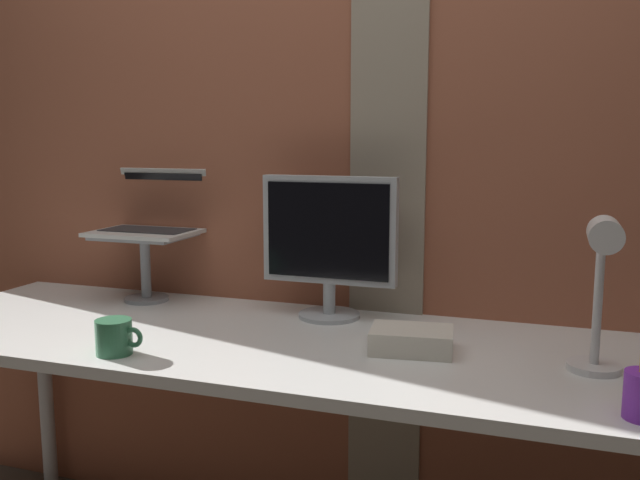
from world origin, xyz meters
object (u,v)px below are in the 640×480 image
at_px(laptop, 155,216).
at_px(desk_lamp, 601,279).
at_px(monitor, 329,238).
at_px(coffee_mug, 115,337).

bearing_deg(laptop, desk_lamp, -15.03).
bearing_deg(monitor, laptop, 173.79).
height_order(monitor, coffee_mug, monitor).
relative_size(laptop, desk_lamp, 0.90).
height_order(monitor, laptop, laptop).
height_order(desk_lamp, coffee_mug, desk_lamp).
bearing_deg(desk_lamp, coffee_mug, -169.46).
bearing_deg(laptop, coffee_mug, -67.22).
relative_size(laptop, coffee_mug, 2.58).
xyz_separation_m(monitor, desk_lamp, (0.71, -0.29, -0.01)).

